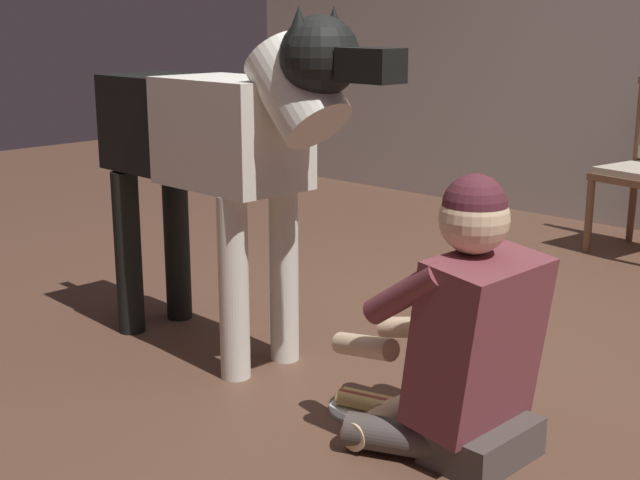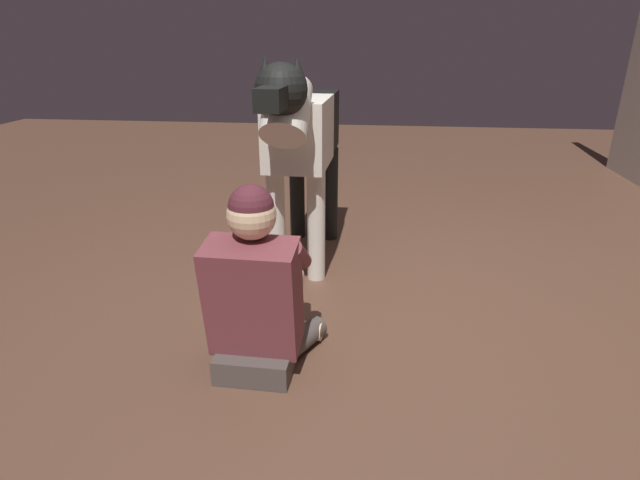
% 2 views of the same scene
% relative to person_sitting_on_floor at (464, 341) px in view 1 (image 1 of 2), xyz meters
% --- Properties ---
extents(ground_plane, '(12.93, 12.93, 0.00)m').
position_rel_person_sitting_on_floor_xyz_m(ground_plane, '(-0.54, 0.36, -0.36)').
color(ground_plane, brown).
extents(person_sitting_on_floor, '(0.64, 0.58, 0.88)m').
position_rel_person_sitting_on_floor_xyz_m(person_sitting_on_floor, '(0.00, 0.00, 0.00)').
color(person_sitting_on_floor, '#4A423D').
rests_on(person_sitting_on_floor, ground).
extents(large_dog, '(1.66, 0.39, 1.35)m').
position_rel_person_sitting_on_floor_xyz_m(large_dog, '(-1.16, 0.03, 0.50)').
color(large_dog, silver).
rests_on(large_dog, ground).
extents(hot_dog_on_plate, '(0.25, 0.25, 0.06)m').
position_rel_person_sitting_on_floor_xyz_m(hot_dog_on_plate, '(-0.40, 0.01, -0.34)').
color(hot_dog_on_plate, silver).
rests_on(hot_dog_on_plate, ground).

